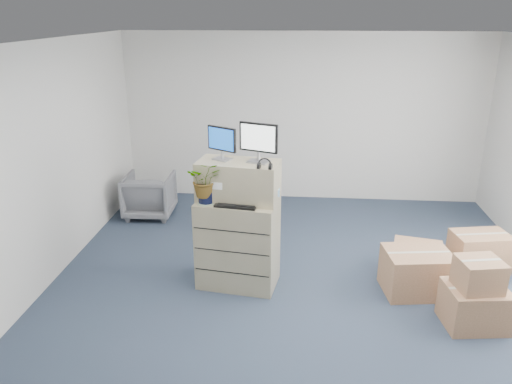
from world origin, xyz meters
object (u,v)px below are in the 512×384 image
filing_cabinet_lower (238,243)px  water_bottle (249,188)px  keyboard (236,205)px  potted_plant (205,184)px  monitor_left (222,141)px  office_chair (149,193)px  monitor_right (258,141)px

filing_cabinet_lower → water_bottle: (0.13, 0.07, 0.67)m
keyboard → potted_plant: 0.41m
monitor_left → potted_plant: size_ratio=0.89×
filing_cabinet_lower → water_bottle: 0.68m
filing_cabinet_lower → water_bottle: bearing=35.7°
water_bottle → office_chair: water_bottle is taller
keyboard → water_bottle: size_ratio=1.69×
monitor_right → filing_cabinet_lower: bearing=-151.1°
water_bottle → office_chair: (-1.79, 1.91, -0.82)m
monitor_left → keyboard: size_ratio=0.81×
monitor_left → filing_cabinet_lower: bearing=-0.5°
filing_cabinet_lower → monitor_right: 1.26m
potted_plant → office_chair: size_ratio=0.56×
filing_cabinet_lower → monitor_right: size_ratio=2.39×
monitor_left → keyboard: (0.19, -0.27, -0.65)m
monitor_left → monitor_right: size_ratio=0.85×
filing_cabinet_lower → potted_plant: potted_plant is taller
monitor_left → water_bottle: 0.61m
monitor_right → water_bottle: (-0.11, 0.03, -0.57)m
monitor_right → keyboard: monitor_right is taller
potted_plant → office_chair: potted_plant is taller
filing_cabinet_lower → office_chair: (-1.66, 1.98, -0.15)m
keyboard → potted_plant: bearing=179.9°
monitor_left → office_chair: size_ratio=0.50×
potted_plant → monitor_right: bearing=13.6°
potted_plant → water_bottle: bearing=20.0°
monitor_right → potted_plant: (-0.58, -0.14, -0.47)m
monitor_left → keyboard: 0.73m
monitor_left → monitor_right: bearing=20.5°
water_bottle → potted_plant: size_ratio=0.65×
water_bottle → office_chair: bearing=133.1°
monitor_left → office_chair: (-1.48, 1.87, -1.35)m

